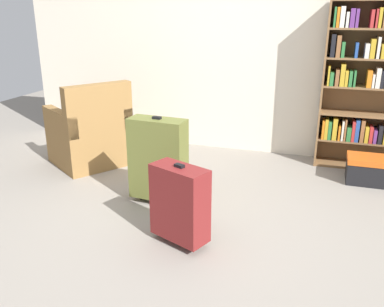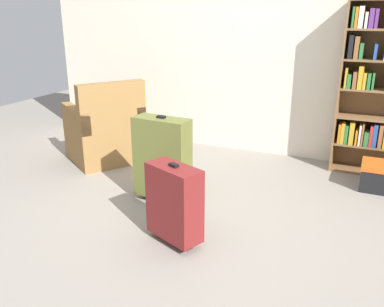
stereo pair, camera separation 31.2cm
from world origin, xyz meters
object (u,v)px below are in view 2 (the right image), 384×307
(suitcase_dark_red, at_px, (174,202))
(suitcase_olive, at_px, (162,158))
(armchair, at_px, (106,133))
(mug, at_px, (146,158))

(suitcase_dark_red, bearing_deg, suitcase_olive, 124.73)
(armchair, bearing_deg, mug, 14.13)
(armchair, distance_m, suitcase_dark_red, 1.90)
(armchair, distance_m, mug, 0.52)
(suitcase_olive, bearing_deg, armchair, 147.83)
(armchair, relative_size, suitcase_dark_red, 1.62)
(mug, xyz_separation_m, suitcase_dark_red, (1.01, -1.35, 0.27))
(mug, bearing_deg, armchair, -165.87)
(armchair, xyz_separation_m, suitcase_olive, (1.05, -0.66, 0.08))
(mug, height_order, suitcase_dark_red, suitcase_dark_red)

